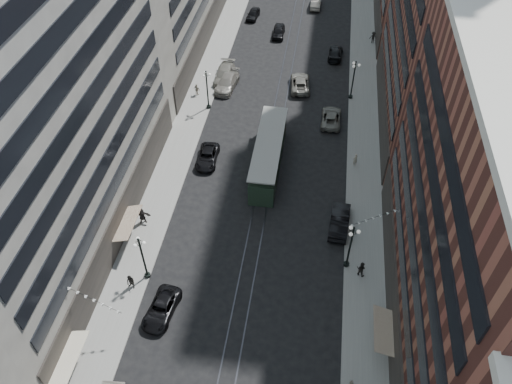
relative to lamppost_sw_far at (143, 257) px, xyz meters
The scene contains 29 objects.
ground 33.44m from the lamppost_sw_far, 73.96° to the left, with size 220.00×220.00×0.00m, color black.
sidewalk_west 42.15m from the lamppost_sw_far, 92.45° to the left, with size 4.00×180.00×0.15m, color gray.
sidewalk_east 46.70m from the lamppost_sw_far, 64.31° to the left, with size 4.00×180.00×0.15m, color gray.
rail_west 42.96m from the lamppost_sw_far, 78.56° to the left, with size 0.12×180.00×0.02m, color #2D2D33.
rail_east 43.26m from the lamppost_sw_far, 76.74° to the left, with size 0.12×180.00×0.02m, color #2D2D33.
building_west_mid 14.31m from the lamppost_sw_far, 147.34° to the left, with size 8.00×36.00×28.00m, color #ABA797.
building_east_mid 27.67m from the lamppost_sw_far, ahead, with size 8.00×30.00×24.00m, color brown.
lamppost_sw_far is the anchor object (origin of this frame).
lamppost_sw_mid 27.00m from the lamppost_sw_far, 90.00° to the left, with size 1.03×1.14×5.52m.
lamppost_se_far 18.83m from the lamppost_sw_far, 12.26° to the left, with size 1.03×1.14×5.52m.
lamppost_se_mid 36.91m from the lamppost_sw_far, 60.10° to the left, with size 1.03×1.14×5.52m.
streetcar 19.35m from the lamppost_sw_far, 61.53° to the left, with size 2.92×13.19×3.65m.
car_2 4.90m from the lamppost_sw_far, 55.72° to the right, with size 2.23×4.83×1.34m, color black.
pedestrian_2 2.75m from the lamppost_sw_far, 125.92° to the right, with size 0.82×0.45×1.68m, color black.
car_7 17.09m from the lamppost_sw_far, 82.91° to the left, with size 2.26×4.90×1.36m, color black.
car_8 32.23m from the lamppost_sw_far, 87.32° to the left, with size 2.36×5.80×1.68m, color gray.
car_9 53.19m from the lamppost_sw_far, 87.91° to the left, with size 1.69×4.20×1.43m, color black.
car_10 19.81m from the lamppost_sw_far, 26.93° to the left, with size 1.85×5.31×1.75m, color black.
car_11 30.97m from the lamppost_sw_far, 58.79° to the left, with size 2.39×5.19×1.44m, color slate.
car_12 45.40m from the lamppost_sw_far, 69.34° to the left, with size 2.00×4.91×1.42m, color black.
car_13 48.23m from the lamppost_sw_far, 81.83° to the left, with size 1.80×4.48×1.53m, color black.
car_14 59.95m from the lamppost_sw_far, 78.39° to the left, with size 1.65×4.74×1.56m, color gray.
pedestrian_5 7.20m from the lamppost_sw_far, 110.70° to the left, with size 1.77×0.51×1.91m, color black.
pedestrian_6 29.82m from the lamppost_sw_far, 94.14° to the left, with size 0.97×0.44×1.65m, color #A39B87.
pedestrian_7 20.03m from the lamppost_sw_far, ahead, with size 0.85×0.47×1.76m, color black.
pedestrian_8 26.69m from the lamppost_sw_far, 44.28° to the left, with size 0.57×0.37×1.56m, color #BAB19A.
pedestrian_9 52.07m from the lamppost_sw_far, 65.50° to the left, with size 1.18×0.49×1.83m, color black.
car_extra_0 34.10m from the lamppost_sw_far, 88.65° to the left, with size 2.43×5.97×1.73m, color gray.
car_extra_1 35.56m from the lamppost_sw_far, 71.16° to the left, with size 2.55×5.53×1.54m, color slate.
Camera 1 is at (4.82, 2.55, 38.96)m, focal length 35.00 mm.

